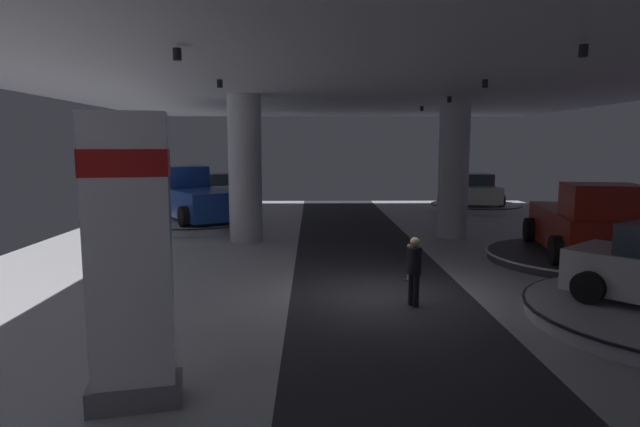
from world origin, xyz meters
name	(u,v)px	position (x,y,z in m)	size (l,w,h in m)	color
ground	(381,297)	(0.00, 0.00, -0.02)	(24.00, 44.00, 0.06)	#B2B2B7
ceiling_with_spotlights	(384,61)	(0.00, 0.00, 5.55)	(24.00, 44.00, 0.39)	silver
column_left	(245,169)	(-4.19, 7.43, 2.75)	(1.25, 1.25, 5.50)	silver
column_right	(454,168)	(3.90, 8.20, 2.75)	(1.18, 1.18, 5.50)	silver
brand_sign_pylon	(130,258)	(-4.15, -5.29, 2.10)	(1.37, 0.90, 4.07)	slate
display_platform_deep_left	(213,206)	(-7.33, 17.45, 0.19)	(4.63, 4.63, 0.34)	silver
display_car_deep_left	(213,190)	(-7.31, 17.47, 1.10)	(4.48, 3.87, 1.71)	silver
display_platform_far_left	(197,223)	(-6.82, 10.90, 0.20)	(5.68, 5.68, 0.36)	#B7B7BC
pickup_truck_far_left	(194,198)	(-6.98, 11.18, 1.30)	(4.60, 5.62, 2.30)	navy
display_platform_deep_right	(476,207)	(7.58, 16.91, 0.20)	(4.98, 4.98, 0.35)	silver
display_car_deep_right	(476,190)	(7.58, 16.94, 1.12)	(2.37, 4.30, 1.71)	silver
display_platform_mid_right	(580,257)	(6.75, 3.68, 0.15)	(5.68, 5.68, 0.27)	#333338
pickup_truck_mid_right	(585,225)	(6.68, 3.36, 1.20)	(3.49, 5.61, 2.30)	maroon
visitor_walking_near	(414,267)	(0.63, -0.82, 0.91)	(0.32, 0.32, 1.59)	black
stanchion_a	(408,267)	(0.93, 1.43, 0.37)	(0.28, 0.28, 1.01)	#333338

